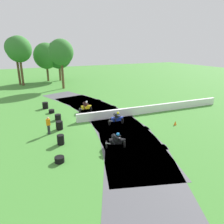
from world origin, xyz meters
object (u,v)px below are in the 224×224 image
Objects in this scene: tire_stack_mid_a at (61,140)px; motorcycle_chase_blue at (117,118)px; tire_stack_near at (60,160)px; track_marshal at (48,126)px; tire_stack_extra_b at (45,105)px; tire_stack_mid_b at (59,125)px; traffic_cone at (175,123)px; motorcycle_lead_black at (117,141)px; motorcycle_trailing_yellow at (86,107)px; tire_stack_extra_a at (52,111)px; tire_stack_far at (58,117)px.

motorcycle_chase_blue is at bearing 17.71° from tire_stack_mid_a.
tire_stack_near is 0.40× the size of track_marshal.
tire_stack_extra_b is 0.49× the size of track_marshal.
track_marshal is (-1.09, -0.71, 0.42)m from tire_stack_mid_b.
traffic_cone is (5.20, -2.68, -0.43)m from motorcycle_chase_blue.
track_marshal reaches higher than tire_stack_mid_a.
tire_stack_mid_b is at bearing 118.61° from motorcycle_lead_black.
tire_stack_mid_b is 0.49× the size of track_marshal.
motorcycle_trailing_yellow reaches higher than tire_stack_near.
motorcycle_lead_black is at bearing -75.63° from tire_stack_extra_a.
tire_stack_mid_a is at bearing 145.46° from motorcycle_lead_black.
track_marshal is (-5.14, -4.75, 0.16)m from motorcycle_trailing_yellow.
tire_stack_mid_a is 2.55m from track_marshal.
traffic_cone is at bearing -20.21° from tire_stack_mid_b.
track_marshal is at bearing -102.28° from tire_stack_extra_a.
tire_stack_mid_a is 3.24m from tire_stack_mid_b.
tire_stack_extra_b is 1.82× the size of traffic_cone.
tire_stack_mid_b reaches higher than traffic_cone.
tire_stack_mid_b is at bearing 167.16° from motorcycle_chase_blue.
tire_stack_mid_b is at bearing -89.29° from tire_stack_extra_b.
motorcycle_lead_black is 4.44m from tire_stack_near.
track_marshal reaches higher than traffic_cone.
tire_stack_near is at bearing -104.55° from tire_stack_mid_a.
tire_stack_far reaches higher than tire_stack_extra_a.
traffic_cone is (7.53, 1.82, -0.43)m from motorcycle_lead_black.
tire_stack_far is at bearing 80.87° from tire_stack_mid_b.
tire_stack_extra_a is (1.54, 11.33, 0.00)m from tire_stack_near.
tire_stack_mid_b is 11.36m from traffic_cone.
tire_stack_near is at bearing -102.40° from tire_stack_mid_b.
motorcycle_lead_black reaches higher than tire_stack_mid_b.
tire_stack_near is (-4.42, -0.10, -0.45)m from motorcycle_lead_black.
motorcycle_trailing_yellow reaches higher than motorcycle_chase_blue.
motorcycle_trailing_yellow is 2.10× the size of tire_stack_extra_b.
tire_stack_mid_a is 10.86m from tire_stack_extra_b.
motorcycle_trailing_yellow is 2.60× the size of tire_stack_far.
tire_stack_mid_a is (-3.73, 2.57, -0.25)m from motorcycle_lead_black.
tire_stack_far is 0.40× the size of track_marshal.
tire_stack_extra_a is (-3.79, 1.44, -0.46)m from motorcycle_trailing_yellow.
tire_stack_near is (-6.75, -4.61, -0.45)m from motorcycle_chase_blue.
tire_stack_mid_b is 2.78m from tire_stack_far.
track_marshal is at bearing -96.77° from tire_stack_extra_b.
motorcycle_trailing_yellow is at bearing 61.66° from tire_stack_near.
track_marshal is 3.70× the size of traffic_cone.
tire_stack_mid_a is at bearing -95.61° from tire_stack_extra_a.
tire_stack_near is at bearing -145.70° from motorcycle_chase_blue.
tire_stack_far is 1.47× the size of traffic_cone.
motorcycle_chase_blue is at bearing -74.95° from motorcycle_trailing_yellow.
tire_stack_mid_a reaches higher than tire_stack_far.
tire_stack_extra_a is 14.02m from traffic_cone.
motorcycle_lead_black is 2.58× the size of tire_stack_extra_a.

